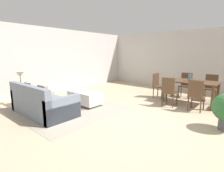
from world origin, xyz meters
The scene contains 15 objects.
ground_plane centered at (0.00, 0.00, 0.00)m, with size 10.80×10.80×0.00m, color tan.
wall_back centered at (0.00, 5.00, 1.35)m, with size 9.00×0.12×2.70m, color beige.
wall_left centered at (-4.50, 0.50, 1.35)m, with size 0.12×11.00×2.70m, color beige.
area_rug centered at (-2.06, -0.54, 0.00)m, with size 3.00×2.80×0.01m, color gray.
couch centered at (-2.16, -1.24, 0.29)m, with size 1.97×0.97×0.86m.
ottoman_table centered at (-1.95, 0.12, 0.25)m, with size 1.10×0.60×0.44m.
side_table centered at (-3.45, -1.24, 0.45)m, with size 0.40×0.40×0.57m.
table_lamp centered at (-3.45, -1.24, 0.98)m, with size 0.26×0.26×0.53m.
dining_table centered at (0.58, 2.54, 0.67)m, with size 1.63×0.92×0.76m.
dining_chair_near_left centered at (0.19, 1.73, 0.52)m, with size 0.40×0.40×0.92m.
dining_chair_near_right centered at (0.98, 1.75, 0.52)m, with size 0.40×0.40×0.92m.
dining_chair_far_left centered at (0.16, 3.35, 0.52)m, with size 0.43×0.43×0.92m.
dining_chair_far_right centered at (1.02, 3.38, 0.52)m, with size 0.42×0.42×0.92m.
dining_chair_head_west centered at (-0.58, 2.53, 0.52)m, with size 0.42×0.42×0.92m.
vase_centerpiece centered at (0.54, 2.54, 0.87)m, with size 0.10×0.10×0.22m, color slate.
Camera 1 is at (2.34, -3.53, 1.66)m, focal length 28.19 mm.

